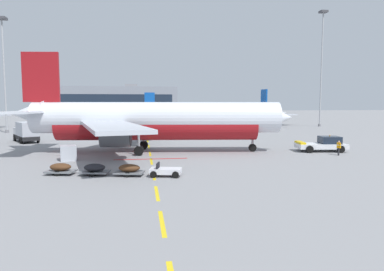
{
  "coord_description": "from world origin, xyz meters",
  "views": [
    {
      "loc": [
        17.01,
        -16.13,
        6.17
      ],
      "look_at": [
        23.24,
        26.86,
        2.06
      ],
      "focal_mm": 32.83,
      "sensor_mm": 36.0,
      "label": 1
    }
  ],
  "objects_px": {
    "pushback_tug": "(323,144)",
    "apron_light_mast_near": "(4,61)",
    "airliner_far_center": "(118,112)",
    "baggage_train": "(112,169)",
    "catering_truck": "(26,132)",
    "airliner_foreground": "(152,120)",
    "apron_light_mast_far": "(322,57)",
    "ground_crew_worker": "(339,147)",
    "airliner_far_right": "(248,114)",
    "uld_cargo_container": "(68,153)"
  },
  "relations": [
    {
      "from": "baggage_train",
      "to": "airliner_foreground",
      "type": "bearing_deg",
      "value": 74.09
    },
    {
      "from": "baggage_train",
      "to": "apron_light_mast_near",
      "type": "bearing_deg",
      "value": 118.28
    },
    {
      "from": "airliner_foreground",
      "to": "apron_light_mast_far",
      "type": "distance_m",
      "value": 61.65
    },
    {
      "from": "airliner_far_right",
      "to": "apron_light_mast_near",
      "type": "bearing_deg",
      "value": -165.18
    },
    {
      "from": "airliner_far_center",
      "to": "catering_truck",
      "type": "height_order",
      "value": "airliner_far_center"
    },
    {
      "from": "airliner_foreground",
      "to": "baggage_train",
      "type": "bearing_deg",
      "value": -105.91
    },
    {
      "from": "apron_light_mast_far",
      "to": "pushback_tug",
      "type": "bearing_deg",
      "value": -117.73
    },
    {
      "from": "airliner_far_center",
      "to": "ground_crew_worker",
      "type": "distance_m",
      "value": 85.2
    },
    {
      "from": "apron_light_mast_near",
      "to": "ground_crew_worker",
      "type": "bearing_deg",
      "value": -37.15
    },
    {
      "from": "pushback_tug",
      "to": "baggage_train",
      "type": "distance_m",
      "value": 27.52
    },
    {
      "from": "catering_truck",
      "to": "baggage_train",
      "type": "xyz_separation_m",
      "value": [
        15.26,
        -27.55,
        -1.11
      ]
    },
    {
      "from": "catering_truck",
      "to": "apron_light_mast_near",
      "type": "height_order",
      "value": "apron_light_mast_near"
    },
    {
      "from": "airliner_foreground",
      "to": "pushback_tug",
      "type": "height_order",
      "value": "airliner_foreground"
    },
    {
      "from": "catering_truck",
      "to": "airliner_foreground",
      "type": "bearing_deg",
      "value": -36.17
    },
    {
      "from": "airliner_foreground",
      "to": "catering_truck",
      "type": "xyz_separation_m",
      "value": [
        -19.13,
        13.98,
        -2.3
      ]
    },
    {
      "from": "apron_light_mast_far",
      "to": "ground_crew_worker",
      "type": "bearing_deg",
      "value": -115.86
    },
    {
      "from": "airliner_far_center",
      "to": "baggage_train",
      "type": "relative_size",
      "value": 2.32
    },
    {
      "from": "airliner_foreground",
      "to": "apron_light_mast_near",
      "type": "relative_size",
      "value": 1.52
    },
    {
      "from": "pushback_tug",
      "to": "apron_light_mast_near",
      "type": "height_order",
      "value": "apron_light_mast_near"
    },
    {
      "from": "catering_truck",
      "to": "baggage_train",
      "type": "distance_m",
      "value": 31.51
    },
    {
      "from": "ground_crew_worker",
      "to": "catering_truck",
      "type": "bearing_deg",
      "value": 153.96
    },
    {
      "from": "airliner_foreground",
      "to": "airliner_far_center",
      "type": "xyz_separation_m",
      "value": [
        -8.81,
        73.82,
        -0.89
      ]
    },
    {
      "from": "airliner_far_center",
      "to": "pushback_tug",
      "type": "bearing_deg",
      "value": -68.45
    },
    {
      "from": "baggage_train",
      "to": "apron_light_mast_far",
      "type": "distance_m",
      "value": 74.54
    },
    {
      "from": "airliner_far_right",
      "to": "airliner_far_center",
      "type": "bearing_deg",
      "value": 142.39
    },
    {
      "from": "catering_truck",
      "to": "uld_cargo_container",
      "type": "height_order",
      "value": "catering_truck"
    },
    {
      "from": "airliner_far_center",
      "to": "catering_truck",
      "type": "xyz_separation_m",
      "value": [
        -10.31,
        -59.83,
        -1.41
      ]
    },
    {
      "from": "ground_crew_worker",
      "to": "airliner_far_right",
      "type": "bearing_deg",
      "value": 84.13
    },
    {
      "from": "airliner_far_center",
      "to": "apron_light_mast_far",
      "type": "distance_m",
      "value": 63.97
    },
    {
      "from": "pushback_tug",
      "to": "ground_crew_worker",
      "type": "xyz_separation_m",
      "value": [
        0.12,
        -3.42,
        0.08
      ]
    },
    {
      "from": "ground_crew_worker",
      "to": "apron_light_mast_far",
      "type": "bearing_deg",
      "value": 64.14
    },
    {
      "from": "airliner_foreground",
      "to": "airliner_far_right",
      "type": "bearing_deg",
      "value": 60.01
    },
    {
      "from": "catering_truck",
      "to": "uld_cargo_container",
      "type": "relative_size",
      "value": 3.78
    },
    {
      "from": "airliner_foreground",
      "to": "uld_cargo_container",
      "type": "xyz_separation_m",
      "value": [
        -9.12,
        -4.99,
        -3.15
      ]
    },
    {
      "from": "catering_truck",
      "to": "ground_crew_worker",
      "type": "xyz_separation_m",
      "value": [
        40.53,
        -19.8,
        -0.66
      ]
    },
    {
      "from": "airliner_far_right",
      "to": "catering_truck",
      "type": "relative_size",
      "value": 3.61
    },
    {
      "from": "airliner_far_right",
      "to": "baggage_train",
      "type": "relative_size",
      "value": 2.26
    },
    {
      "from": "airliner_foreground",
      "to": "airliner_far_right",
      "type": "distance_m",
      "value": 53.58
    },
    {
      "from": "airliner_far_center",
      "to": "apron_light_mast_far",
      "type": "relative_size",
      "value": 0.93
    },
    {
      "from": "airliner_foreground",
      "to": "pushback_tug",
      "type": "relative_size",
      "value": 5.51
    },
    {
      "from": "airliner_far_center",
      "to": "baggage_train",
      "type": "distance_m",
      "value": 87.56
    },
    {
      "from": "apron_light_mast_far",
      "to": "apron_light_mast_near",
      "type": "bearing_deg",
      "value": -172.86
    },
    {
      "from": "airliner_foreground",
      "to": "ground_crew_worker",
      "type": "relative_size",
      "value": 20.2
    },
    {
      "from": "pushback_tug",
      "to": "apron_light_mast_near",
      "type": "distance_m",
      "value": 61.74
    },
    {
      "from": "catering_truck",
      "to": "ground_crew_worker",
      "type": "relative_size",
      "value": 4.22
    },
    {
      "from": "catering_truck",
      "to": "pushback_tug",
      "type": "bearing_deg",
      "value": -22.06
    },
    {
      "from": "airliner_foreground",
      "to": "apron_light_mast_far",
      "type": "bearing_deg",
      "value": 42.88
    },
    {
      "from": "baggage_train",
      "to": "apron_light_mast_near",
      "type": "xyz_separation_m",
      "value": [
        -24.43,
        45.4,
        13.84
      ]
    },
    {
      "from": "catering_truck",
      "to": "ground_crew_worker",
      "type": "height_order",
      "value": "catering_truck"
    },
    {
      "from": "pushback_tug",
      "to": "airliner_far_center",
      "type": "xyz_separation_m",
      "value": [
        -30.1,
        76.21,
        2.16
      ]
    }
  ]
}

